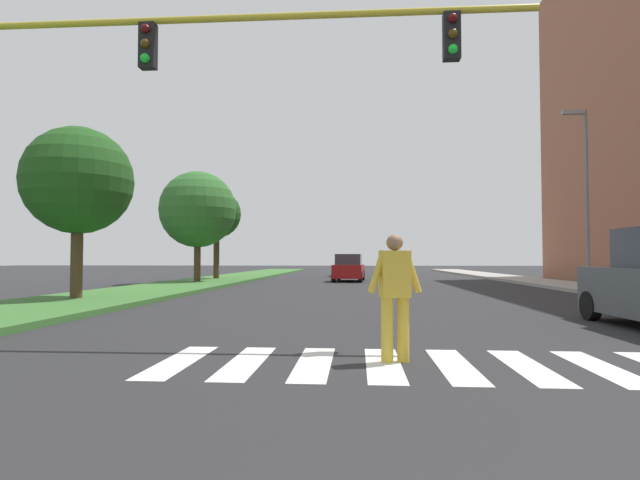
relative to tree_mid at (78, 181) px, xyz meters
The scene contains 12 objects.
ground_plane 18.20m from the tree_mid, 57.77° to the left, with size 140.00×140.00×0.00m, color #262628.
crosswalk 13.34m from the tree_mid, 42.09° to the right, with size 6.75×2.20×0.01m.
median_strip 13.58m from the tree_mid, 88.37° to the left, with size 4.21×64.00×0.15m, color #386B2D.
tree_mid is the anchor object (origin of this frame).
tree_far 11.84m from the tree_mid, 89.81° to the left, with size 4.14×4.14×5.97m.
tree_distant 15.72m from the tree_mid, 89.99° to the left, with size 2.99×2.99×5.50m.
sidewalk_right 23.21m from the tree_mid, 34.73° to the left, with size 3.00×64.00×0.15m, color #9E9991.
traffic_light_gantry 8.39m from the tree_mid, 52.81° to the right, with size 9.65×0.30×6.00m.
street_lamp_right 19.47m from the tree_mid, 20.40° to the left, with size 1.02×0.24×7.50m.
pedestrian_performer 12.79m from the tree_mid, 42.41° to the right, with size 0.75×0.32×1.69m.
sedan_midblock 17.85m from the tree_mid, 62.21° to the left, with size 1.97×4.15×1.64m.
sedan_distant 25.53m from the tree_mid, 71.72° to the left, with size 2.22×4.41×1.67m.
Camera 1 is at (-0.79, -0.27, 1.36)m, focal length 28.56 mm.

